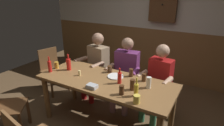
{
  "coord_description": "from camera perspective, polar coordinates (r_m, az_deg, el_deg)",
  "views": [
    {
      "loc": [
        1.33,
        -1.93,
        2.01
      ],
      "look_at": [
        0.0,
        0.38,
        0.97
      ],
      "focal_mm": 30.81,
      "sensor_mm": 36.0,
      "label": 1
    }
  ],
  "objects": [
    {
      "name": "chair_empty_near_left",
      "position": [
        4.11,
        -17.32,
        -1.63
      ],
      "size": [
        0.54,
        0.54,
        0.88
      ],
      "rotation": [
        0.0,
        0.0,
        -1.82
      ],
      "color": "brown",
      "rests_on": "ground_plane"
    },
    {
      "name": "table_candle",
      "position": [
        2.96,
        -9.61,
        -2.93
      ],
      "size": [
        0.04,
        0.04,
        0.08
      ],
      "primitive_type": "cylinder",
      "color": "#F9E08C",
      "rests_on": "dining_table"
    },
    {
      "name": "dining_table",
      "position": [
        2.84,
        -1.89,
        -6.97
      ],
      "size": [
        2.0,
        0.81,
        0.77
      ],
      "color": "brown",
      "rests_on": "ground_plane"
    },
    {
      "name": "plate_0",
      "position": [
        2.88,
        1.07,
        -3.98
      ],
      "size": [
        0.24,
        0.24,
        0.01
      ],
      "primitive_type": "cylinder",
      "color": "white",
      "rests_on": "dining_table"
    },
    {
      "name": "back_wall_wainscot",
      "position": [
        4.64,
        11.86,
        2.88
      ],
      "size": [
        5.56,
        0.12,
        1.16
      ],
      "primitive_type": "cube",
      "color": "brown",
      "rests_on": "ground_plane"
    },
    {
      "name": "person_1",
      "position": [
        3.33,
        3.96,
        -2.35
      ],
      "size": [
        0.57,
        0.55,
        1.24
      ],
      "rotation": [
        0.0,
        0.0,
        3.25
      ],
      "color": "#6B2D66",
      "rests_on": "ground_plane"
    },
    {
      "name": "bottle_0",
      "position": [
        2.66,
        2.25,
        -4.31
      ],
      "size": [
        0.06,
        0.06,
        0.23
      ],
      "color": "red",
      "rests_on": "dining_table"
    },
    {
      "name": "condiment_caddy",
      "position": [
        2.58,
        -5.94,
        -6.89
      ],
      "size": [
        0.14,
        0.1,
        0.05
      ],
      "primitive_type": "cube",
      "color": "#B2B7BC",
      "rests_on": "dining_table"
    },
    {
      "name": "pint_glass_3",
      "position": [
        3.3,
        -16.12,
        -0.59
      ],
      "size": [
        0.07,
        0.07,
        0.11
      ],
      "primitive_type": "cylinder",
      "color": "gold",
      "rests_on": "dining_table"
    },
    {
      "name": "pint_glass_4",
      "position": [
        2.77,
        9.44,
        -4.24
      ],
      "size": [
        0.06,
        0.06,
        0.12
      ],
      "primitive_type": "cylinder",
      "color": "#4C2D19",
      "rests_on": "dining_table"
    },
    {
      "name": "pint_glass_1",
      "position": [
        2.51,
        6.08,
        -6.42
      ],
      "size": [
        0.07,
        0.07,
        0.15
      ],
      "primitive_type": "cylinder",
      "color": "#4C2D19",
      "rests_on": "dining_table"
    },
    {
      "name": "pint_glass_2",
      "position": [
        2.59,
        10.83,
        -5.72
      ],
      "size": [
        0.07,
        0.07,
        0.16
      ],
      "primitive_type": "cylinder",
      "color": "white",
      "rests_on": "dining_table"
    },
    {
      "name": "bottle_3",
      "position": [
        3.17,
        -17.99,
        -0.88
      ],
      "size": [
        0.06,
        0.06,
        0.25
      ],
      "color": "red",
      "rests_on": "dining_table"
    },
    {
      "name": "pint_glass_5",
      "position": [
        3.02,
        -0.66,
        -1.82
      ],
      "size": [
        0.08,
        0.08,
        0.11
      ],
      "primitive_type": "cylinder",
      "color": "#4C2D19",
      "rests_on": "dining_table"
    },
    {
      "name": "pint_glass_6",
      "position": [
        2.4,
        2.87,
        -8.0
      ],
      "size": [
        0.06,
        0.06,
        0.13
      ],
      "primitive_type": "cylinder",
      "color": "#4C2D19",
      "rests_on": "dining_table"
    },
    {
      "name": "pint_glass_7",
      "position": [
        2.89,
        5.69,
        -2.86
      ],
      "size": [
        0.06,
        0.06,
        0.12
      ],
      "primitive_type": "cylinder",
      "color": "#4C2D19",
      "rests_on": "dining_table"
    },
    {
      "name": "bottle_1",
      "position": [
        2.37,
        7.21,
        -7.84
      ],
      "size": [
        0.05,
        0.05,
        0.25
      ],
      "color": "gold",
      "rests_on": "dining_table"
    },
    {
      "name": "person_2",
      "position": [
        3.14,
        13.46,
        -4.73
      ],
      "size": [
        0.53,
        0.56,
        1.22
      ],
      "rotation": [
        0.0,
        0.0,
        3.02
      ],
      "color": "#AD1919",
      "rests_on": "ground_plane"
    },
    {
      "name": "person_0",
      "position": [
        3.63,
        -4.77,
        -0.04
      ],
      "size": [
        0.57,
        0.58,
        1.26
      ],
      "rotation": [
        0.0,
        0.0,
        2.94
      ],
      "color": "#997F60",
      "rests_on": "ground_plane"
    },
    {
      "name": "bottle_2",
      "position": [
        3.17,
        -12.75,
        -0.3
      ],
      "size": [
        0.07,
        0.07,
        0.27
      ],
      "color": "red",
      "rests_on": "dining_table"
    },
    {
      "name": "pint_glass_0",
      "position": [
        2.26,
        7.33,
        -10.6
      ],
      "size": [
        0.08,
        0.08,
        0.1
      ],
      "primitive_type": "cylinder",
      "color": "#E5C64C",
      "rests_on": "dining_table"
    },
    {
      "name": "wall_dart_cabinet",
      "position": [
        4.24,
        14.97,
        16.47
      ],
      "size": [
        0.56,
        0.15,
        0.7
      ],
      "color": "brown"
    },
    {
      "name": "chair_empty_near_right",
      "position": [
        3.17,
        -29.86,
        -10.83
      ],
      "size": [
        0.62,
        0.62,
        0.88
      ],
      "rotation": [
        0.0,
        0.0,
        -0.91
      ],
      "color": "brown",
      "rests_on": "ground_plane"
    }
  ]
}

